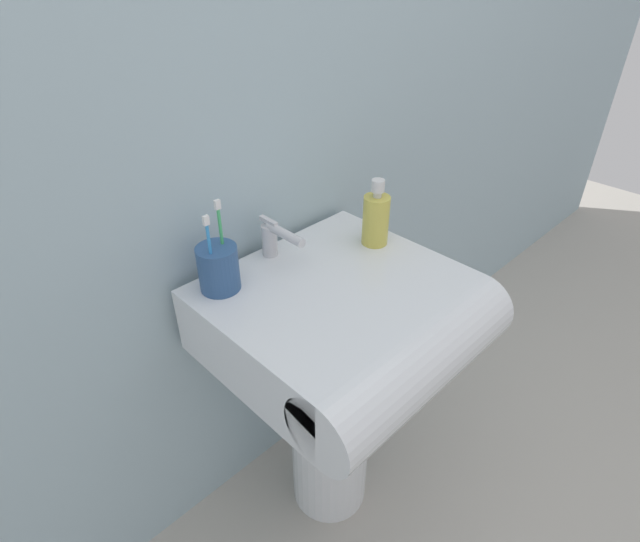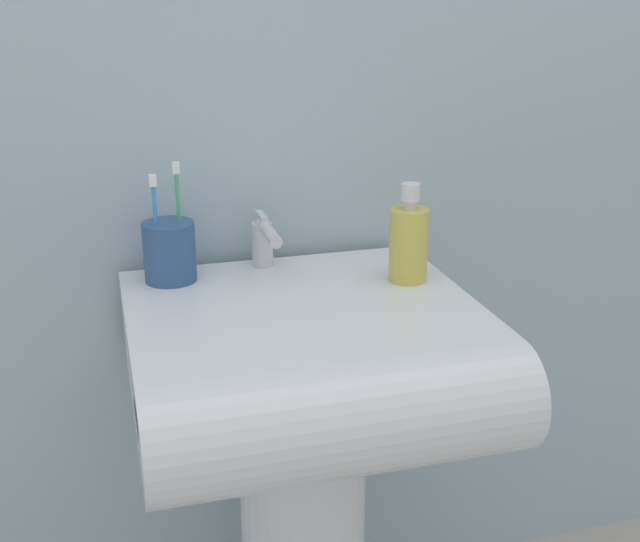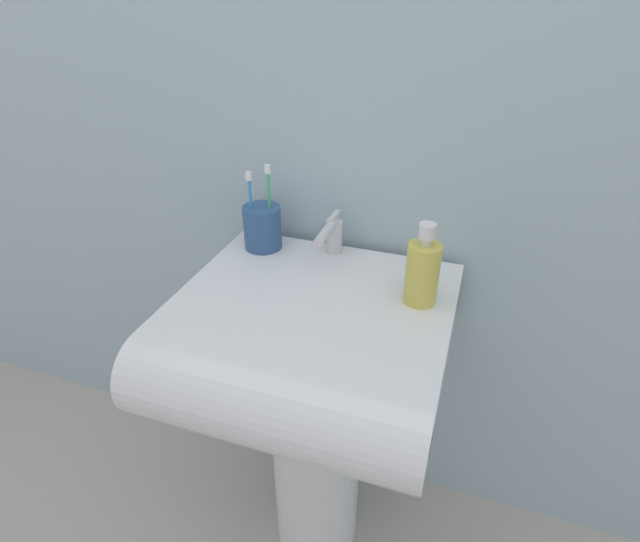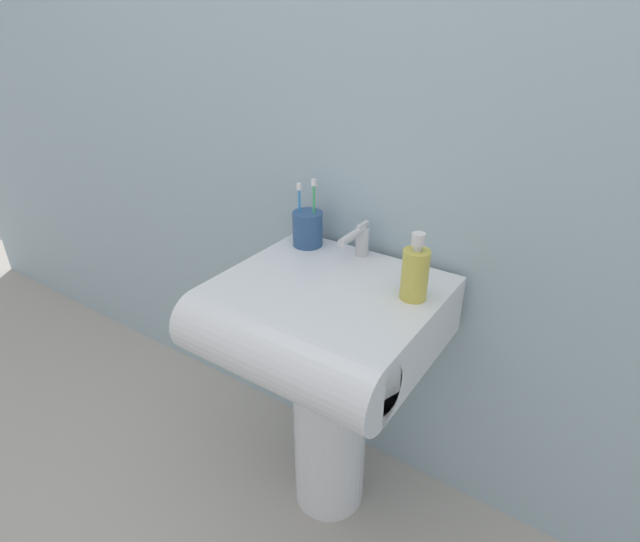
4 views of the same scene
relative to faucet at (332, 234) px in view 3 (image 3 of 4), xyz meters
name	(u,v)px [view 3 (image 3 of 4)]	position (x,y,z in m)	size (l,w,h in m)	color
ground_plane	(317,526)	(0.02, -0.17, -0.84)	(6.00, 6.00, 0.00)	#ADA89E
wall_back	(359,59)	(0.02, 0.10, 0.36)	(5.00, 0.05, 2.40)	#9EB7C1
sink_pedestal	(316,453)	(0.02, -0.17, -0.53)	(0.22, 0.22, 0.62)	white
sink_basin	(306,345)	(0.02, -0.23, -0.14)	(0.55, 0.54, 0.16)	white
faucet	(332,234)	(0.00, 0.00, 0.00)	(0.04, 0.14, 0.10)	silver
toothbrush_cup	(262,227)	(-0.17, -0.01, 0.00)	(0.09, 0.09, 0.20)	#2D5184
soap_bottle	(422,271)	(0.22, -0.12, 0.01)	(0.07, 0.07, 0.17)	gold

